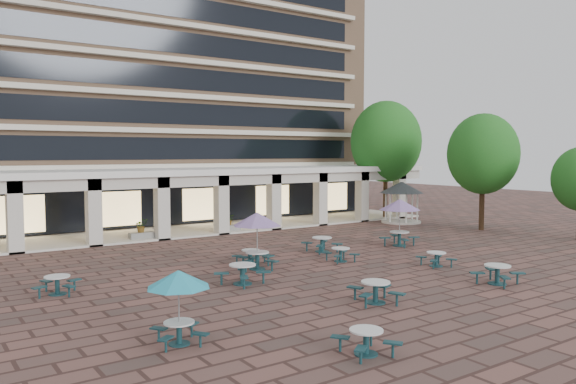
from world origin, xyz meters
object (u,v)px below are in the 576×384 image
(picnic_table_2, at_px, (376,290))
(planter_left, at_px, (141,231))
(picnic_table_0, at_px, (366,339))
(picnic_table_3, at_px, (436,258))
(planter_right, at_px, (229,225))
(gazebo, at_px, (402,192))

(picnic_table_2, relative_size, planter_left, 1.46)
(picnic_table_0, bearing_deg, picnic_table_3, 40.99)
(picnic_table_2, bearing_deg, planter_right, 99.67)
(picnic_table_0, relative_size, gazebo, 0.50)
(picnic_table_3, bearing_deg, picnic_table_0, -133.13)
(planter_left, height_order, planter_right, planter_left)
(picnic_table_2, distance_m, planter_right, 19.69)
(picnic_table_0, relative_size, picnic_table_2, 0.79)
(planter_right, bearing_deg, picnic_table_3, -80.76)
(picnic_table_0, distance_m, picnic_table_3, 12.92)
(picnic_table_3, bearing_deg, planter_right, 113.77)
(picnic_table_2, bearing_deg, planter_left, 118.14)
(picnic_table_2, relative_size, planter_right, 1.46)
(gazebo, relative_size, planter_left, 2.30)
(picnic_table_3, height_order, gazebo, gazebo)
(picnic_table_2, bearing_deg, picnic_table_0, -113.51)
(picnic_table_3, distance_m, planter_right, 16.19)
(picnic_table_0, relative_size, planter_left, 1.15)
(picnic_table_2, distance_m, planter_left, 19.27)
(picnic_table_0, distance_m, planter_right, 24.36)
(picnic_table_0, bearing_deg, gazebo, 50.78)
(picnic_table_0, height_order, planter_right, planter_right)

